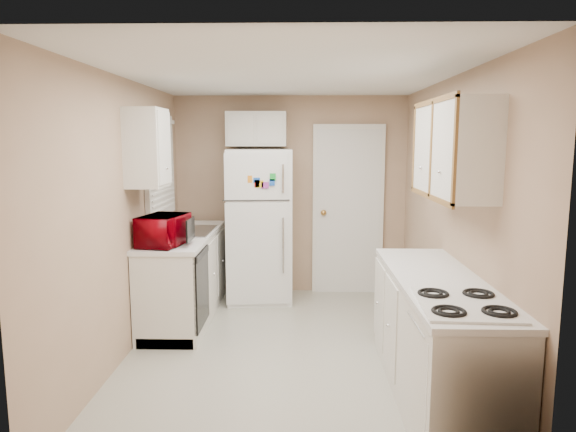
{
  "coord_description": "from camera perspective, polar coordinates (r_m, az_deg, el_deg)",
  "views": [
    {
      "loc": [
        0.12,
        -4.35,
        1.86
      ],
      "look_at": [
        0.0,
        0.5,
        1.15
      ],
      "focal_mm": 32.0,
      "sensor_mm": 36.0,
      "label": 1
    }
  ],
  "objects": [
    {
      "name": "floor",
      "position": [
        4.74,
        -0.15,
        -14.81
      ],
      "size": [
        3.8,
        3.8,
        0.0
      ],
      "primitive_type": "plane",
      "color": "beige",
      "rests_on": "ground"
    },
    {
      "name": "ceiling",
      "position": [
        4.39,
        -0.16,
        15.38
      ],
      "size": [
        3.8,
        3.8,
        0.0
      ],
      "primitive_type": "plane",
      "color": "white",
      "rests_on": "floor"
    },
    {
      "name": "wall_left",
      "position": [
        4.66,
        -17.64,
        -0.23
      ],
      "size": [
        3.8,
        3.8,
        0.0
      ],
      "primitive_type": "plane",
      "color": "tan",
      "rests_on": "floor"
    },
    {
      "name": "wall_right",
      "position": [
        4.59,
        17.61,
        -0.35
      ],
      "size": [
        3.8,
        3.8,
        0.0
      ],
      "primitive_type": "plane",
      "color": "tan",
      "rests_on": "floor"
    },
    {
      "name": "wall_back",
      "position": [
        6.29,
        0.3,
        2.31
      ],
      "size": [
        2.8,
        2.8,
        0.0
      ],
      "primitive_type": "plane",
      "color": "tan",
      "rests_on": "floor"
    },
    {
      "name": "wall_front",
      "position": [
        2.54,
        -1.3,
        -6.76
      ],
      "size": [
        2.8,
        2.8,
        0.0
      ],
      "primitive_type": "plane",
      "color": "tan",
      "rests_on": "floor"
    },
    {
      "name": "left_counter",
      "position": [
        5.57,
        -11.35,
        -6.49
      ],
      "size": [
        0.6,
        1.8,
        0.9
      ],
      "primitive_type": "cube",
      "color": "silver",
      "rests_on": "floor"
    },
    {
      "name": "dishwasher",
      "position": [
        4.94,
        -9.58,
        -7.9
      ],
      "size": [
        0.03,
        0.58,
        0.72
      ],
      "primitive_type": "cube",
      "color": "black",
      "rests_on": "floor"
    },
    {
      "name": "sink",
      "position": [
        5.63,
        -11.14,
        -2.07
      ],
      "size": [
        0.54,
        0.74,
        0.16
      ],
      "primitive_type": "cube",
      "color": "gray",
      "rests_on": "left_counter"
    },
    {
      "name": "microwave",
      "position": [
        4.89,
        -13.65,
        -1.45
      ],
      "size": [
        0.55,
        0.37,
        0.34
      ],
      "primitive_type": "imported",
      "rotation": [
        0.0,
        0.0,
        1.39
      ],
      "color": "#7C0009",
      "rests_on": "left_counter"
    },
    {
      "name": "soap_bottle",
      "position": [
        5.83,
        -11.18,
        -0.31
      ],
      "size": [
        0.09,
        0.09,
        0.17
      ],
      "primitive_type": "imported",
      "rotation": [
        0.0,
        0.0,
        -0.21
      ],
      "color": "silver",
      "rests_on": "left_counter"
    },
    {
      "name": "window_blinds",
      "position": [
        5.61,
        -13.96,
        5.42
      ],
      "size": [
        0.1,
        0.98,
        1.08
      ],
      "primitive_type": "cube",
      "color": "silver",
      "rests_on": "wall_left"
    },
    {
      "name": "upper_cabinet_left",
      "position": [
        4.77,
        -15.39,
        7.3
      ],
      "size": [
        0.3,
        0.45,
        0.7
      ],
      "primitive_type": "cube",
      "color": "silver",
      "rests_on": "wall_left"
    },
    {
      "name": "refrigerator",
      "position": [
        6.0,
        -3.22,
        -1.04
      ],
      "size": [
        0.79,
        0.77,
        1.77
      ],
      "primitive_type": "cube",
      "rotation": [
        0.0,
        0.0,
        0.09
      ],
      "color": "silver",
      "rests_on": "floor"
    },
    {
      "name": "cabinet_over_fridge",
      "position": [
        6.13,
        -3.51,
        9.62
      ],
      "size": [
        0.7,
        0.3,
        0.4
      ],
      "primitive_type": "cube",
      "color": "silver",
      "rests_on": "wall_back"
    },
    {
      "name": "interior_door",
      "position": [
        6.3,
        6.68,
        0.61
      ],
      "size": [
        0.86,
        0.06,
        2.08
      ],
      "primitive_type": "cube",
      "color": "silver",
      "rests_on": "floor"
    },
    {
      "name": "right_counter",
      "position": [
        3.95,
        16.12,
        -12.96
      ],
      "size": [
        0.6,
        2.0,
        0.9
      ],
      "primitive_type": "cube",
      "color": "silver",
      "rests_on": "floor"
    },
    {
      "name": "stove",
      "position": [
        3.43,
        18.58,
        -17.43
      ],
      "size": [
        0.56,
        0.68,
        0.79
      ],
      "primitive_type": "cube",
      "rotation": [
        0.0,
        0.0,
        -0.05
      ],
      "color": "silver",
      "rests_on": "floor"
    },
    {
      "name": "upper_cabinet_right",
      "position": [
        4.02,
        17.91,
        7.05
      ],
      "size": [
        0.3,
        1.2,
        0.7
      ],
      "primitive_type": "cube",
      "color": "silver",
      "rests_on": "wall_right"
    }
  ]
}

